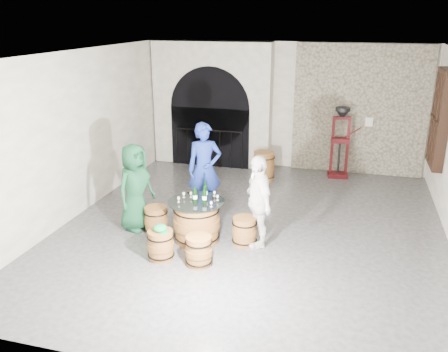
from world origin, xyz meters
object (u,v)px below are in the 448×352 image
(person_blue, at_px, (205,169))
(side_barrel, at_px, (264,166))
(corking_press, at_px, (341,137))
(person_green, at_px, (135,187))
(barrel_stool_near_right, at_px, (199,251))
(barrel_stool_far, at_px, (202,209))
(person_white, at_px, (258,201))
(barrel_stool_left, at_px, (156,220))
(barrel_stool_near_left, at_px, (161,245))
(wine_bottle_center, at_px, (204,196))
(barrel_stool_right, at_px, (245,231))
(wine_bottle_right, at_px, (205,191))
(barrel_table, at_px, (197,221))
(wine_bottle_left, at_px, (195,195))

(person_blue, xyz_separation_m, side_barrel, (0.76, 2.27, -0.58))
(corking_press, bearing_deg, person_green, -137.33)
(barrel_stool_near_right, relative_size, side_barrel, 0.70)
(barrel_stool_far, height_order, barrel_stool_near_right, same)
(person_blue, relative_size, person_white, 1.14)
(barrel_stool_left, relative_size, person_blue, 0.27)
(side_barrel, bearing_deg, barrel_stool_far, -103.98)
(barrel_stool_near_left, height_order, wine_bottle_center, wine_bottle_center)
(barrel_stool_right, xyz_separation_m, person_blue, (-1.09, 1.16, 0.68))
(barrel_stool_right, height_order, wine_bottle_center, wine_bottle_center)
(wine_bottle_right, bearing_deg, barrel_stool_near_left, -116.36)
(barrel_stool_near_right, bearing_deg, wine_bottle_right, 101.29)
(barrel_stool_far, relative_size, person_blue, 0.27)
(barrel_stool_right, distance_m, barrel_stool_near_right, 1.05)
(side_barrel, bearing_deg, barrel_table, -98.17)
(barrel_stool_near_left, xyz_separation_m, wine_bottle_center, (0.53, 0.72, 0.65))
(side_barrel, relative_size, corking_press, 0.41)
(person_blue, height_order, corking_press, person_blue)
(wine_bottle_center, relative_size, wine_bottle_right, 1.00)
(person_white, distance_m, corking_press, 4.30)
(person_white, xyz_separation_m, corking_press, (1.18, 4.13, 0.19))
(barrel_table, height_order, person_white, person_white)
(barrel_stool_near_right, bearing_deg, person_white, 51.05)
(person_green, distance_m, wine_bottle_center, 1.44)
(barrel_stool_far, relative_size, wine_bottle_right, 1.54)
(barrel_table, distance_m, corking_press, 4.87)
(barrel_stool_right, xyz_separation_m, wine_bottle_center, (-0.67, -0.16, 0.65))
(barrel_stool_left, height_order, wine_bottle_left, wine_bottle_left)
(barrel_table, xyz_separation_m, person_white, (1.06, 0.15, 0.44))
(barrel_stool_near_right, relative_size, barrel_stool_near_left, 1.00)
(barrel_table, bearing_deg, person_green, 170.58)
(barrel_stool_far, height_order, barrel_stool_near_left, same)
(barrel_stool_far, bearing_deg, person_green, -150.12)
(barrel_stool_near_left, xyz_separation_m, person_green, (-0.89, 0.97, 0.57))
(side_barrel, bearing_deg, barrel_stool_near_left, -101.45)
(barrel_stool_near_left, bearing_deg, barrel_stool_near_right, -2.27)
(corking_press, bearing_deg, person_white, -112.64)
(person_white, bearing_deg, barrel_table, -113.58)
(person_white, xyz_separation_m, wine_bottle_left, (-1.06, -0.20, 0.08))
(wine_bottle_left, xyz_separation_m, wine_bottle_right, (0.11, 0.24, 0.00))
(barrel_stool_right, relative_size, wine_bottle_right, 1.54)
(barrel_stool_right, distance_m, wine_bottle_left, 1.07)
(barrel_stool_near_left, distance_m, person_green, 1.44)
(barrel_stool_left, relative_size, corking_press, 0.29)
(person_green, bearing_deg, corking_press, -21.07)
(person_green, height_order, person_white, person_green)
(barrel_stool_left, xyz_separation_m, person_green, (-0.42, 0.07, 0.57))
(barrel_stool_near_left, height_order, person_blue, person_blue)
(person_blue, bearing_deg, side_barrel, 46.54)
(barrel_stool_left, distance_m, barrel_stool_near_right, 1.47)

